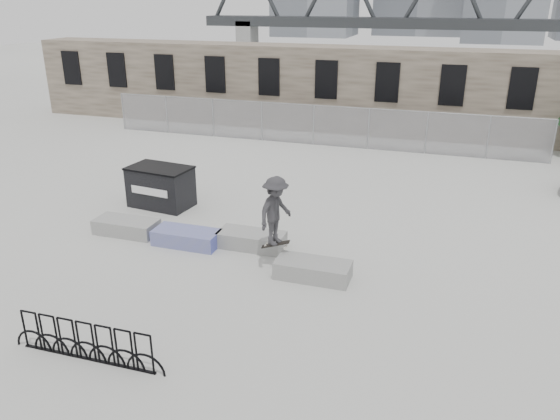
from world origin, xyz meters
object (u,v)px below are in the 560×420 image
object	(u,v)px
planter_center_left	(187,237)
skateboarder	(276,211)
planter_far_left	(126,226)
dumpster	(161,186)
planter_center_right	(251,239)
bike_rack	(86,342)
planter_offset	(313,269)

from	to	relation	value
planter_center_left	skateboarder	xyz separation A→B (m)	(3.02, -0.55, 1.42)
planter_far_left	skateboarder	world-z (taller)	skateboarder
planter_center_left	dumpster	size ratio (longest dim) A/B	0.86
planter_far_left	planter_center_left	bearing A→B (deg)	-3.96
planter_center_right	bike_rack	size ratio (longest dim) A/B	0.56
planter_center_right	planter_offset	bearing A→B (deg)	-29.91
planter_center_right	bike_rack	bearing A→B (deg)	-101.80
dumpster	bike_rack	size ratio (longest dim) A/B	0.65
planter_center_right	planter_offset	distance (m)	2.59
planter_far_left	bike_rack	distance (m)	6.51
planter_far_left	dumpster	world-z (taller)	dumpster
planter_center_left	bike_rack	size ratio (longest dim) A/B	0.56
planter_far_left	bike_rack	bearing A→B (deg)	-64.24
planter_far_left	planter_center_left	xyz separation A→B (m)	(2.20, -0.15, 0.00)
planter_center_left	bike_rack	world-z (taller)	bike_rack
dumpster	planter_center_left	bearing A→B (deg)	-41.97
planter_far_left	planter_offset	xyz separation A→B (m)	(6.36, -1.00, 0.00)
planter_far_left	planter_offset	bearing A→B (deg)	-8.90
planter_center_left	planter_offset	xyz separation A→B (m)	(4.16, -0.84, 0.00)
planter_center_left	bike_rack	bearing A→B (deg)	-83.69
planter_offset	bike_rack	distance (m)	6.02
planter_center_right	planter_far_left	bearing A→B (deg)	-175.90
planter_center_left	planter_center_right	distance (m)	1.97
bike_rack	planter_center_left	bearing A→B (deg)	96.31
planter_center_right	bike_rack	xyz separation A→B (m)	(-1.29, -6.16, 0.18)
skateboarder	planter_offset	bearing A→B (deg)	-86.69
planter_center_right	bike_rack	distance (m)	6.30
planter_far_left	planter_center_right	distance (m)	4.13
bike_rack	skateboarder	size ratio (longest dim) A/B	1.74
planter_far_left	planter_center_left	distance (m)	2.20
planter_center_left	planter_center_right	bearing A→B (deg)	13.13
bike_rack	planter_far_left	bearing A→B (deg)	115.76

